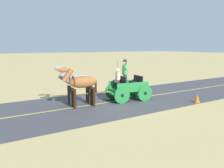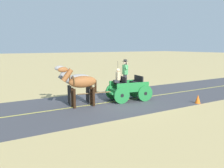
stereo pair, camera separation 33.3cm
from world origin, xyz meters
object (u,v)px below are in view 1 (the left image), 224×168
at_px(horse_near_side, 81,83).
at_px(traffic_cone, 197,99).
at_px(horse_drawn_carriage, 127,87).
at_px(horse_off_side, 77,81).

bearing_deg(horse_near_side, traffic_cone, -114.85).
distance_m(horse_near_side, traffic_cone, 6.77).
bearing_deg(horse_drawn_carriage, traffic_cone, -132.68).
bearing_deg(horse_near_side, horse_off_side, -8.85).
xyz_separation_m(horse_drawn_carriage, traffic_cone, (-2.77, -3.01, -0.57)).
height_order(horse_drawn_carriage, horse_off_side, horse_drawn_carriage).
relative_size(horse_drawn_carriage, traffic_cone, 9.02).
xyz_separation_m(horse_near_side, traffic_cone, (-2.81, -6.07, -1.07)).
height_order(horse_off_side, traffic_cone, horse_off_side).
relative_size(horse_drawn_carriage, horse_off_side, 2.04).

